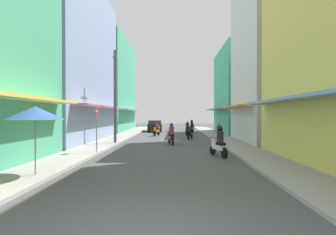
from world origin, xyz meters
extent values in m
plane|color=#4C4C4F|center=(0.00, 16.69, 0.00)|extent=(91.03, 91.03, 0.00)
cube|color=#ADA89E|center=(-4.68, 16.69, 0.06)|extent=(2.12, 49.38, 0.12)
cube|color=#9E9991|center=(4.68, 16.69, 0.06)|extent=(2.12, 49.38, 0.12)
cube|color=#EFD159|center=(-5.24, 4.60, 2.80)|extent=(1.10, 10.08, 0.12)
cube|color=#8CA5CC|center=(-8.74, 17.22, 6.42)|extent=(6.00, 13.06, 12.84)
cube|color=#B7727F|center=(-5.24, 17.22, 2.80)|extent=(1.10, 11.75, 0.12)
cube|color=#4CB28C|center=(-8.74, 31.21, 5.92)|extent=(6.00, 13.36, 11.84)
cube|color=#8CA5CC|center=(-5.24, 31.21, 2.80)|extent=(1.10, 12.02, 0.12)
cube|color=#8CA5CC|center=(5.24, 5.49, 2.80)|extent=(1.10, 11.67, 0.12)
cube|color=silver|center=(8.74, 17.00, 6.98)|extent=(6.00, 8.17, 13.97)
cube|color=#D88C4C|center=(5.24, 17.00, 2.80)|extent=(1.10, 7.35, 0.12)
cube|color=#4CB28C|center=(8.74, 27.13, 4.89)|extent=(6.00, 10.23, 9.77)
cube|color=#B7727F|center=(5.24, 27.13, 2.80)|extent=(1.10, 9.21, 0.12)
cylinder|color=black|center=(-1.56, 22.43, 0.28)|extent=(0.22, 0.56, 0.56)
cylinder|color=black|center=(-1.24, 23.64, 0.28)|extent=(0.22, 0.56, 0.56)
cube|color=orange|center=(-1.39, 23.08, 0.50)|extent=(0.53, 1.04, 0.24)
cube|color=black|center=(-1.34, 23.28, 0.70)|extent=(0.42, 0.61, 0.14)
cylinder|color=orange|center=(-1.53, 22.55, 0.70)|extent=(0.28, 0.28, 0.45)
cylinder|color=black|center=(-1.53, 22.55, 0.95)|extent=(0.54, 0.17, 0.03)
cylinder|color=#99333F|center=(-1.35, 23.23, 1.05)|extent=(0.34, 0.34, 0.55)
sphere|color=#197233|center=(-1.35, 23.23, 1.45)|extent=(0.26, 0.26, 0.26)
cylinder|color=black|center=(2.73, 28.79, 0.28)|extent=(0.23, 0.56, 0.56)
cylinder|color=black|center=(2.39, 27.59, 0.28)|extent=(0.23, 0.56, 0.56)
cube|color=#197233|center=(2.55, 28.14, 0.50)|extent=(0.54, 1.04, 0.24)
cube|color=black|center=(2.49, 27.95, 0.70)|extent=(0.42, 0.61, 0.14)
cylinder|color=#197233|center=(2.69, 28.67, 0.70)|extent=(0.28, 0.28, 0.45)
cylinder|color=black|center=(2.69, 28.67, 0.95)|extent=(0.54, 0.18, 0.03)
cylinder|color=#262628|center=(2.50, 28.00, 1.05)|extent=(0.34, 0.34, 0.55)
sphere|color=black|center=(2.50, 28.00, 1.45)|extent=(0.26, 0.26, 0.26)
cylinder|color=black|center=(0.08, 15.64, 0.28)|extent=(0.19, 0.56, 0.56)
cylinder|color=black|center=(0.33, 14.42, 0.28)|extent=(0.19, 0.56, 0.56)
cube|color=maroon|center=(0.21, 14.98, 0.50)|extent=(0.47, 1.04, 0.24)
cube|color=black|center=(0.25, 14.78, 0.70)|extent=(0.39, 0.60, 0.14)
cylinder|color=maroon|center=(0.10, 15.52, 0.70)|extent=(0.28, 0.28, 0.45)
cylinder|color=black|center=(0.10, 15.52, 0.95)|extent=(0.54, 0.14, 0.03)
cylinder|color=#99333F|center=(0.24, 14.83, 1.05)|extent=(0.34, 0.34, 0.55)
sphere|color=#1E38B7|center=(0.24, 14.83, 1.45)|extent=(0.26, 0.26, 0.26)
cylinder|color=black|center=(-1.36, 26.05, 0.28)|extent=(0.23, 0.56, 0.56)
cylinder|color=black|center=(-1.69, 27.26, 0.28)|extent=(0.23, 0.56, 0.56)
cube|color=#B2B2B7|center=(-1.54, 26.70, 0.50)|extent=(0.54, 1.04, 0.24)
cube|color=black|center=(-1.59, 26.90, 0.70)|extent=(0.42, 0.61, 0.14)
cylinder|color=#B2B2B7|center=(-1.39, 26.17, 0.70)|extent=(0.28, 0.28, 0.45)
cylinder|color=black|center=(-1.39, 26.17, 0.95)|extent=(0.54, 0.18, 0.03)
cylinder|color=#99333F|center=(-1.58, 26.85, 1.05)|extent=(0.34, 0.34, 0.55)
sphere|color=maroon|center=(-1.58, 26.85, 1.45)|extent=(0.26, 0.26, 0.26)
cylinder|color=black|center=(2.52, 9.91, 0.28)|extent=(0.26, 0.56, 0.56)
cylinder|color=black|center=(2.92, 8.72, 0.28)|extent=(0.26, 0.56, 0.56)
cube|color=silver|center=(2.74, 9.27, 0.50)|extent=(0.59, 1.04, 0.24)
cube|color=black|center=(2.80, 9.08, 0.70)|extent=(0.45, 0.62, 0.14)
cylinder|color=silver|center=(2.56, 9.79, 0.70)|extent=(0.28, 0.28, 0.45)
cylinder|color=black|center=(2.56, 9.79, 0.95)|extent=(0.53, 0.21, 0.03)
cylinder|color=#262628|center=(2.78, 9.13, 1.05)|extent=(0.34, 0.34, 0.55)
sphere|color=black|center=(2.78, 9.13, 1.45)|extent=(0.26, 0.26, 0.26)
cylinder|color=black|center=(1.96, 24.22, 0.28)|extent=(0.21, 0.56, 0.56)
cylinder|color=black|center=(1.66, 23.01, 0.28)|extent=(0.21, 0.56, 0.56)
cube|color=#1E38B7|center=(1.80, 23.56, 0.50)|extent=(0.51, 1.04, 0.24)
cube|color=black|center=(1.75, 23.37, 0.70)|extent=(0.40, 0.61, 0.14)
cylinder|color=#1E38B7|center=(1.93, 24.10, 0.70)|extent=(0.28, 0.28, 0.45)
cylinder|color=black|center=(1.93, 24.10, 0.95)|extent=(0.54, 0.16, 0.03)
cylinder|color=#262628|center=(1.76, 23.42, 1.05)|extent=(0.34, 0.34, 0.55)
sphere|color=silver|center=(1.76, 23.42, 1.45)|extent=(0.26, 0.26, 0.26)
cylinder|color=black|center=(1.99, 19.82, 0.28)|extent=(0.23, 0.56, 0.56)
cylinder|color=black|center=(1.64, 18.61, 0.28)|extent=(0.23, 0.56, 0.56)
cube|color=black|center=(1.80, 19.17, 0.50)|extent=(0.55, 1.04, 0.24)
cube|color=black|center=(1.74, 18.98, 0.70)|extent=(0.42, 0.62, 0.14)
cylinder|color=black|center=(1.95, 19.70, 0.70)|extent=(0.28, 0.28, 0.45)
cylinder|color=black|center=(1.95, 19.70, 0.95)|extent=(0.54, 0.18, 0.03)
cube|color=black|center=(-2.14, 30.19, 0.60)|extent=(2.04, 4.21, 0.70)
cube|color=#333D47|center=(-2.13, 30.04, 1.15)|extent=(1.74, 2.20, 0.60)
cylinder|color=black|center=(-2.98, 31.39, 0.32)|extent=(0.22, 0.65, 0.64)
cylinder|color=black|center=(-1.48, 31.49, 0.32)|extent=(0.22, 0.65, 0.64)
cylinder|color=black|center=(-2.80, 28.89, 0.32)|extent=(0.22, 0.65, 0.64)
cylinder|color=black|center=(-1.31, 29.00, 0.32)|extent=(0.22, 0.65, 0.64)
cylinder|color=#598C59|center=(3.97, 16.81, 0.36)|extent=(0.28, 0.28, 0.72)
cylinder|color=#262628|center=(3.97, 16.81, 1.02)|extent=(0.34, 0.34, 0.61)
sphere|color=tan|center=(3.97, 16.81, 1.46)|extent=(0.22, 0.22, 0.22)
cylinder|color=#99999E|center=(-4.22, 4.42, 1.13)|extent=(0.05, 0.05, 2.27)
cone|color=#335999|center=(-4.22, 4.42, 2.22)|extent=(1.91, 1.91, 0.45)
cylinder|color=#4C4C4F|center=(-3.88, 15.00, 3.43)|extent=(0.20, 0.20, 6.85)
cylinder|color=#3F382D|center=(-3.88, 15.00, 6.25)|extent=(0.08, 1.20, 0.08)
cylinder|color=gray|center=(-3.78, 10.04, 1.30)|extent=(0.07, 0.07, 2.60)
cylinder|color=red|center=(-3.78, 10.04, 2.35)|extent=(0.02, 0.60, 0.60)
cube|color=white|center=(-3.78, 10.04, 2.35)|extent=(0.03, 0.40, 0.10)
camera|label=1|loc=(0.52, -4.58, 2.16)|focal=28.93mm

